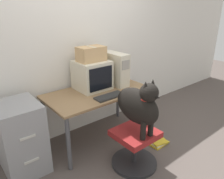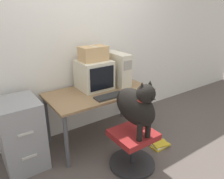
% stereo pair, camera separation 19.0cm
% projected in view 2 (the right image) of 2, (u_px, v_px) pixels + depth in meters
% --- Properties ---
extents(ground_plane, '(12.00, 12.00, 0.00)m').
position_uv_depth(ground_plane, '(115.00, 150.00, 2.92)').
color(ground_plane, '#564C47').
extents(wall_back, '(8.00, 0.05, 2.60)m').
position_uv_depth(wall_back, '(82.00, 43.00, 3.07)').
color(wall_back, silver).
rests_on(wall_back, ground_plane).
extents(desk, '(1.39, 0.75, 0.72)m').
position_uv_depth(desk, '(99.00, 97.00, 2.97)').
color(desk, olive).
rests_on(desk, ground_plane).
extents(crt_monitor, '(0.43, 0.42, 0.39)m').
position_uv_depth(crt_monitor, '(94.00, 75.00, 2.98)').
color(crt_monitor, beige).
rests_on(crt_monitor, desk).
extents(pc_tower, '(0.18, 0.47, 0.46)m').
position_uv_depth(pc_tower, '(117.00, 69.00, 3.13)').
color(pc_tower, beige).
rests_on(pc_tower, desk).
extents(keyboard, '(0.40, 0.15, 0.03)m').
position_uv_depth(keyboard, '(110.00, 96.00, 2.75)').
color(keyboard, '#2D2D2D').
rests_on(keyboard, desk).
extents(computer_mouse, '(0.07, 0.04, 0.03)m').
position_uv_depth(computer_mouse, '(129.00, 92.00, 2.88)').
color(computer_mouse, beige).
rests_on(computer_mouse, desk).
extents(office_chair, '(0.55, 0.55, 0.46)m').
position_uv_depth(office_chair, '(133.00, 148.00, 2.56)').
color(office_chair, '#262628').
rests_on(office_chair, ground_plane).
extents(dog, '(0.22, 0.59, 0.65)m').
position_uv_depth(dog, '(137.00, 105.00, 2.33)').
color(dog, black).
rests_on(dog, office_chair).
extents(filing_cabinet, '(0.45, 0.55, 0.83)m').
position_uv_depth(filing_cabinet, '(21.00, 134.00, 2.52)').
color(filing_cabinet, gray).
rests_on(filing_cabinet, ground_plane).
extents(cardboard_box, '(0.36, 0.23, 0.19)m').
position_uv_depth(cardboard_box, '(93.00, 54.00, 2.88)').
color(cardboard_box, tan).
rests_on(cardboard_box, crt_monitor).
extents(book_stack_floor, '(0.28, 0.20, 0.06)m').
position_uv_depth(book_stack_floor, '(160.00, 145.00, 2.97)').
color(book_stack_floor, gold).
rests_on(book_stack_floor, ground_plane).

